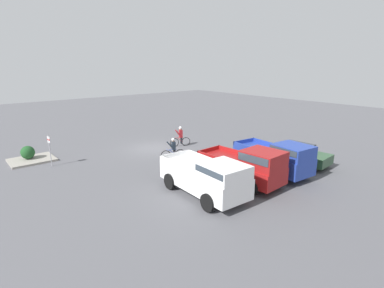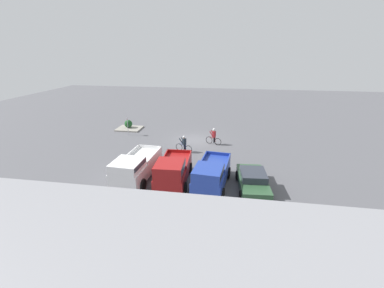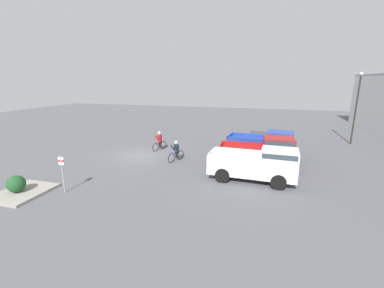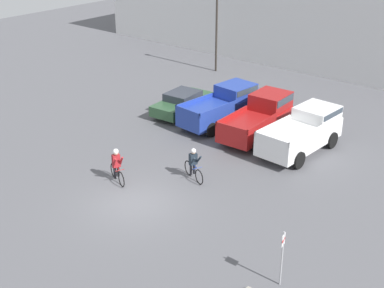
% 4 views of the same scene
% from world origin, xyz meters
% --- Properties ---
extents(ground_plane, '(80.00, 80.00, 0.00)m').
position_xyz_m(ground_plane, '(0.00, 0.00, 0.00)').
color(ground_plane, '#56565B').
extents(sedan_0, '(2.29, 4.58, 1.40)m').
position_xyz_m(sedan_0, '(-5.43, 9.62, 0.72)').
color(sedan_0, '#2D5133').
rests_on(sedan_0, ground_plane).
extents(pickup_truck_0, '(2.55, 5.31, 2.14)m').
position_xyz_m(pickup_truck_0, '(-2.59, 9.97, 1.12)').
color(pickup_truck_0, '#233D9E').
rests_on(pickup_truck_0, ground_plane).
extents(pickup_truck_1, '(2.40, 5.22, 2.22)m').
position_xyz_m(pickup_truck_1, '(0.15, 9.84, 1.15)').
color(pickup_truck_1, maroon).
rests_on(pickup_truck_1, ground_plane).
extents(pickup_truck_2, '(2.52, 5.42, 2.11)m').
position_xyz_m(pickup_truck_2, '(2.99, 9.61, 1.12)').
color(pickup_truck_2, white).
rests_on(pickup_truck_2, ground_plane).
extents(cyclist_0, '(1.71, 0.73, 1.62)m').
position_xyz_m(cyclist_0, '(0.56, 3.37, 0.80)').
color(cyclist_0, black).
rests_on(cyclist_0, ground_plane).
extents(cyclist_1, '(1.64, 0.71, 1.73)m').
position_xyz_m(cyclist_1, '(-2.06, 0.86, 0.87)').
color(cyclist_1, black).
rests_on(cyclist_1, ground_plane).
extents(fire_lane_sign, '(0.09, 0.30, 2.19)m').
position_xyz_m(fire_lane_sign, '(7.82, -0.71, 1.33)').
color(fire_lane_sign, '#9E9EA3').
rests_on(fire_lane_sign, ground_plane).
extents(lamppost, '(0.36, 0.36, 6.88)m').
position_xyz_m(lamppost, '(-9.32, 18.16, 4.03)').
color(lamppost, '#2D2823').
rests_on(lamppost, ground_plane).
extents(curb_island, '(2.91, 2.42, 0.15)m').
position_xyz_m(curb_island, '(8.57, -2.84, 0.07)').
color(curb_island, gray).
rests_on(curb_island, ground_plane).
extents(shrub, '(0.95, 0.95, 0.95)m').
position_xyz_m(shrub, '(8.73, -3.04, 0.62)').
color(shrub, '#1E4C23').
rests_on(shrub, curb_island).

